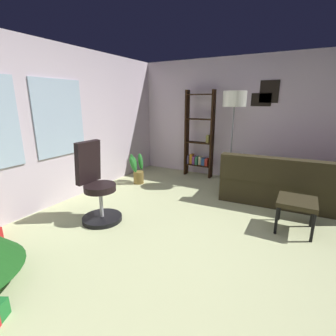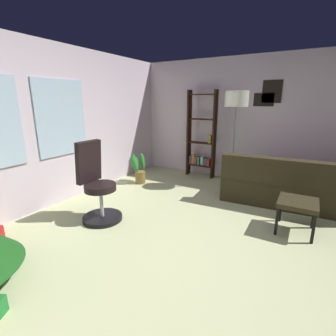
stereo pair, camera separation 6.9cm
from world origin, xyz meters
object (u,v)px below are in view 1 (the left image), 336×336
Objects in this scene: couch at (295,185)px; bookshelf at (199,140)px; floor_lamp at (234,104)px; footstool at (297,204)px; potted_plant at (137,170)px; office_chair at (97,190)px.

couch is 1.13× the size of bookshelf.
bookshelf is (0.62, 2.01, 0.54)m from couch.
footstool is at bearing -136.99° from floor_lamp.
floor_lamp is (1.32, 1.24, 1.23)m from footstool.
floor_lamp reaches higher than footstool.
floor_lamp is 2.30m from potted_plant.
couch is at bearing -107.30° from bookshelf.
floor_lamp is at bearing -67.32° from potted_plant.
couch reaches higher than footstool.
bookshelf is at bearing 72.70° from couch.
bookshelf is 2.98× the size of potted_plant.
bookshelf reaches higher than footstool.
office_chair reaches higher than potted_plant.
potted_plant is (-1.11, 0.92, -0.54)m from bookshelf.
couch is 1.16× the size of floor_lamp.
footstool is at bearing -129.61° from bookshelf.
office_chair is 0.60× the size of bookshelf.
office_chair is (-2.10, 2.44, 0.16)m from couch.
potted_plant is (1.62, 0.49, -0.16)m from office_chair.
bookshelf is (1.70, 2.06, 0.45)m from footstool.
floor_lamp is at bearing -114.68° from bookshelf.
bookshelf reaches higher than office_chair.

